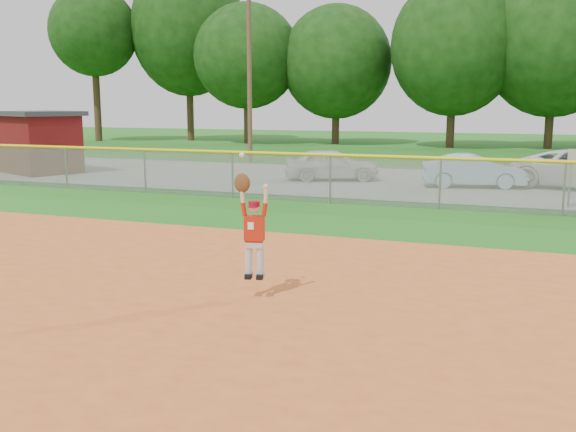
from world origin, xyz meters
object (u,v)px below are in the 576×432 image
(utility_shed, at_px, (40,142))
(ballplayer, at_px, (253,227))
(car_white_a, at_px, (332,164))
(car_blue, at_px, (473,171))

(utility_shed, height_order, ballplayer, utility_shed)
(car_white_a, relative_size, car_blue, 1.02)
(car_white_a, bearing_deg, ballplayer, 171.13)
(car_white_a, relative_size, utility_shed, 0.84)
(car_white_a, height_order, utility_shed, utility_shed)
(car_blue, bearing_deg, utility_shed, 82.01)
(car_white_a, xyz_separation_m, ballplayer, (3.35, -15.53, 0.51))
(car_white_a, distance_m, car_blue, 5.48)
(ballplayer, bearing_deg, car_blue, 82.09)
(ballplayer, bearing_deg, utility_shed, 139.73)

